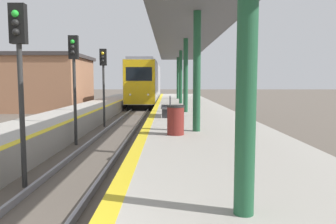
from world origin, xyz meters
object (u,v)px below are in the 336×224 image
(signal_mid, at_px, (73,69))
(signal_near, at_px, (19,60))
(trash_bin, at_px, (175,120))
(bench, at_px, (167,106))
(signal_far, at_px, (103,72))
(train, at_px, (145,83))

(signal_mid, bearing_deg, signal_near, -87.45)
(trash_bin, height_order, bench, bench)
(signal_mid, bearing_deg, bench, 32.65)
(signal_near, height_order, signal_mid, same)
(signal_far, relative_size, bench, 2.38)
(signal_far, height_order, bench, signal_far)
(bench, bearing_deg, train, 96.60)
(train, height_order, bench, train)
(signal_near, bearing_deg, signal_mid, 92.55)
(trash_bin, bearing_deg, bench, 92.77)
(signal_far, distance_m, trash_bin, 9.12)
(train, bearing_deg, trash_bin, -84.18)
(signal_mid, bearing_deg, signal_far, 88.70)
(train, xyz_separation_m, trash_bin, (2.64, -25.88, -0.99))
(signal_near, height_order, trash_bin, signal_near)
(train, xyz_separation_m, signal_mid, (-1.25, -22.94, 0.66))
(train, relative_size, signal_mid, 4.02)
(signal_mid, xyz_separation_m, signal_far, (0.12, 5.20, 0.00))
(signal_near, height_order, signal_far, same)
(signal_mid, relative_size, signal_far, 1.00)
(signal_mid, distance_m, signal_far, 5.20)
(signal_near, relative_size, trash_bin, 4.74)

